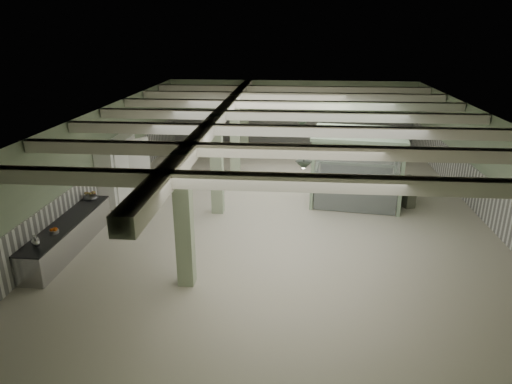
# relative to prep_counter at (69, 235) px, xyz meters

# --- Properties ---
(floor) EXTENTS (20.00, 20.00, 0.00)m
(floor) POSITION_rel_prep_counter_xyz_m (6.54, 4.38, -0.46)
(floor) COLOR beige
(floor) RESTS_ON ground
(ceiling) EXTENTS (14.00, 20.00, 0.02)m
(ceiling) POSITION_rel_prep_counter_xyz_m (6.54, 4.38, 3.14)
(ceiling) COLOR white
(ceiling) RESTS_ON wall_back
(wall_back) EXTENTS (14.00, 0.02, 3.60)m
(wall_back) POSITION_rel_prep_counter_xyz_m (6.54, 14.38, 1.34)
(wall_back) COLOR #A1B692
(wall_back) RESTS_ON floor
(wall_front) EXTENTS (14.00, 0.02, 3.60)m
(wall_front) POSITION_rel_prep_counter_xyz_m (6.54, -5.62, 1.34)
(wall_front) COLOR #A1B692
(wall_front) RESTS_ON floor
(wall_left) EXTENTS (0.02, 20.00, 3.60)m
(wall_left) POSITION_rel_prep_counter_xyz_m (-0.46, 4.38, 1.34)
(wall_left) COLOR #A1B692
(wall_left) RESTS_ON floor
(wall_right) EXTENTS (0.02, 20.00, 3.60)m
(wall_right) POSITION_rel_prep_counter_xyz_m (13.54, 4.38, 1.34)
(wall_right) COLOR #A1B692
(wall_right) RESTS_ON floor
(wainscot_left) EXTENTS (0.05, 19.90, 1.50)m
(wainscot_left) POSITION_rel_prep_counter_xyz_m (-0.43, 4.38, 0.29)
(wainscot_left) COLOR white
(wainscot_left) RESTS_ON floor
(wainscot_right) EXTENTS (0.05, 19.90, 1.50)m
(wainscot_right) POSITION_rel_prep_counter_xyz_m (13.52, 4.38, 0.29)
(wainscot_right) COLOR white
(wainscot_right) RESTS_ON floor
(wainscot_back) EXTENTS (13.90, 0.05, 1.50)m
(wainscot_back) POSITION_rel_prep_counter_xyz_m (6.54, 14.35, 0.29)
(wainscot_back) COLOR white
(wainscot_back) RESTS_ON floor
(girder) EXTENTS (0.45, 19.90, 0.40)m
(girder) POSITION_rel_prep_counter_xyz_m (4.04, 4.38, 2.92)
(girder) COLOR silver
(girder) RESTS_ON ceiling
(beam_a) EXTENTS (13.90, 0.35, 0.32)m
(beam_a) POSITION_rel_prep_counter_xyz_m (6.54, -3.12, 2.96)
(beam_a) COLOR silver
(beam_a) RESTS_ON ceiling
(beam_b) EXTENTS (13.90, 0.35, 0.32)m
(beam_b) POSITION_rel_prep_counter_xyz_m (6.54, -0.62, 2.96)
(beam_b) COLOR silver
(beam_b) RESTS_ON ceiling
(beam_c) EXTENTS (13.90, 0.35, 0.32)m
(beam_c) POSITION_rel_prep_counter_xyz_m (6.54, 1.88, 2.96)
(beam_c) COLOR silver
(beam_c) RESTS_ON ceiling
(beam_d) EXTENTS (13.90, 0.35, 0.32)m
(beam_d) POSITION_rel_prep_counter_xyz_m (6.54, 4.38, 2.96)
(beam_d) COLOR silver
(beam_d) RESTS_ON ceiling
(beam_e) EXTENTS (13.90, 0.35, 0.32)m
(beam_e) POSITION_rel_prep_counter_xyz_m (6.54, 6.88, 2.96)
(beam_e) COLOR silver
(beam_e) RESTS_ON ceiling
(beam_f) EXTENTS (13.90, 0.35, 0.32)m
(beam_f) POSITION_rel_prep_counter_xyz_m (6.54, 9.38, 2.96)
(beam_f) COLOR silver
(beam_f) RESTS_ON ceiling
(beam_g) EXTENTS (13.90, 0.35, 0.32)m
(beam_g) POSITION_rel_prep_counter_xyz_m (6.54, 11.88, 2.96)
(beam_g) COLOR silver
(beam_g) RESTS_ON ceiling
(column_a) EXTENTS (0.42, 0.42, 3.60)m
(column_a) POSITION_rel_prep_counter_xyz_m (4.04, -1.62, 1.34)
(column_a) COLOR #A6B894
(column_a) RESTS_ON floor
(column_b) EXTENTS (0.42, 0.42, 3.60)m
(column_b) POSITION_rel_prep_counter_xyz_m (4.04, 3.38, 1.34)
(column_b) COLOR #A6B894
(column_b) RESTS_ON floor
(column_c) EXTENTS (0.42, 0.42, 3.60)m
(column_c) POSITION_rel_prep_counter_xyz_m (4.04, 8.38, 1.34)
(column_c) COLOR #A6B894
(column_c) RESTS_ON floor
(column_d) EXTENTS (0.42, 0.42, 3.60)m
(column_d) POSITION_rel_prep_counter_xyz_m (4.04, 12.38, 1.34)
(column_d) COLOR #A6B894
(column_d) RESTS_ON floor
(pendant_front) EXTENTS (0.44, 0.44, 0.22)m
(pendant_front) POSITION_rel_prep_counter_xyz_m (7.04, -0.62, 2.59)
(pendant_front) COLOR #2C3B2D
(pendant_front) RESTS_ON ceiling
(pendant_mid) EXTENTS (0.44, 0.44, 0.22)m
(pendant_mid) POSITION_rel_prep_counter_xyz_m (7.04, 4.88, 2.59)
(pendant_mid) COLOR #2C3B2D
(pendant_mid) RESTS_ON ceiling
(pendant_back) EXTENTS (0.44, 0.44, 0.22)m
(pendant_back) POSITION_rel_prep_counter_xyz_m (7.04, 9.88, 2.59)
(pendant_back) COLOR #2C3B2D
(pendant_back) RESTS_ON ceiling
(prep_counter) EXTENTS (0.80, 4.57, 0.91)m
(prep_counter) POSITION_rel_prep_counter_xyz_m (0.00, 0.00, 0.00)
(prep_counter) COLOR #AAA9AD
(prep_counter) RESTS_ON floor
(pitcher_near) EXTENTS (0.29, 0.30, 0.31)m
(pitcher_near) POSITION_rel_prep_counter_xyz_m (-0.05, -1.61, 0.59)
(pitcher_near) COLOR #AAA9AD
(pitcher_near) RESTS_ON prep_counter
(pitcher_far) EXTENTS (0.25, 0.26, 0.26)m
(pitcher_far) POSITION_rel_prep_counter_xyz_m (0.01, -1.66, 0.57)
(pitcher_far) COLOR #AAA9AD
(pitcher_far) RESTS_ON prep_counter
(veg_colander) EXTENTS (0.59, 0.59, 0.23)m
(veg_colander) POSITION_rel_prep_counter_xyz_m (-0.11, 1.98, 0.55)
(veg_colander) COLOR #434348
(veg_colander) RESTS_ON prep_counter
(orange_bowl) EXTENTS (0.33, 0.33, 0.09)m
(orange_bowl) POSITION_rel_prep_counter_xyz_m (0.03, -0.80, 0.49)
(orange_bowl) COLOR #B2B2B7
(orange_bowl) RESTS_ON prep_counter
(walkin_cooler) EXTENTS (1.15, 2.63, 2.41)m
(walkin_cooler) POSITION_rel_prep_counter_xyz_m (-0.08, 4.52, 0.74)
(walkin_cooler) COLOR white
(walkin_cooler) RESTS_ON floor
(guard_booth) EXTENTS (3.73, 3.28, 2.74)m
(guard_booth) POSITION_rel_prep_counter_xyz_m (9.19, 4.99, 1.37)
(guard_booth) COLOR #8EAB89
(guard_booth) RESTS_ON floor
(filing_cabinet) EXTENTS (0.55, 0.64, 1.17)m
(filing_cabinet) POSITION_rel_prep_counter_xyz_m (11.11, 4.53, 0.13)
(filing_cabinet) COLOR #616655
(filing_cabinet) RESTS_ON floor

